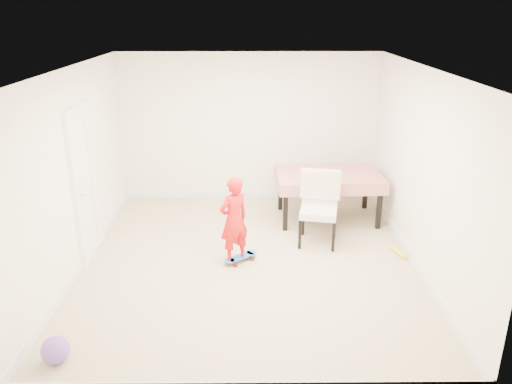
{
  "coord_description": "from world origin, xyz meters",
  "views": [
    {
      "loc": [
        0.05,
        -6.11,
        3.29
      ],
      "look_at": [
        0.1,
        0.2,
        0.95
      ],
      "focal_mm": 35.0,
      "sensor_mm": 36.0,
      "label": 1
    }
  ],
  "objects_px": {
    "balloon": "(55,350)",
    "skateboard": "(241,259)",
    "dining_table": "(328,196)",
    "dining_chair": "(319,209)",
    "child": "(234,222)"
  },
  "relations": [
    {
      "from": "child",
      "to": "skateboard",
      "type": "bearing_deg",
      "value": 164.24
    },
    {
      "from": "dining_table",
      "to": "child",
      "type": "relative_size",
      "value": 1.39
    },
    {
      "from": "dining_table",
      "to": "dining_chair",
      "type": "distance_m",
      "value": 0.96
    },
    {
      "from": "dining_table",
      "to": "dining_chair",
      "type": "bearing_deg",
      "value": -108.52
    },
    {
      "from": "balloon",
      "to": "skateboard",
      "type": "bearing_deg",
      "value": 49.35
    },
    {
      "from": "skateboard",
      "to": "balloon",
      "type": "bearing_deg",
      "value": -168.67
    },
    {
      "from": "dining_table",
      "to": "balloon",
      "type": "xyz_separation_m",
      "value": [
        -3.17,
        -3.55,
        -0.25
      ]
    },
    {
      "from": "dining_chair",
      "to": "skateboard",
      "type": "height_order",
      "value": "dining_chair"
    },
    {
      "from": "child",
      "to": "balloon",
      "type": "xyz_separation_m",
      "value": [
        -1.69,
        -2.03,
        -0.46
      ]
    },
    {
      "from": "skateboard",
      "to": "dining_chair",
      "type": "bearing_deg",
      "value": -11.08
    },
    {
      "from": "skateboard",
      "to": "balloon",
      "type": "xyz_separation_m",
      "value": [
        -1.77,
        -2.06,
        0.1
      ]
    },
    {
      "from": "child",
      "to": "dining_table",
      "type": "bearing_deg",
      "value": -170.67
    },
    {
      "from": "child",
      "to": "balloon",
      "type": "relative_size",
      "value": 4.29
    },
    {
      "from": "dining_table",
      "to": "balloon",
      "type": "height_order",
      "value": "dining_table"
    },
    {
      "from": "dining_table",
      "to": "dining_chair",
      "type": "height_order",
      "value": "dining_chair"
    }
  ]
}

